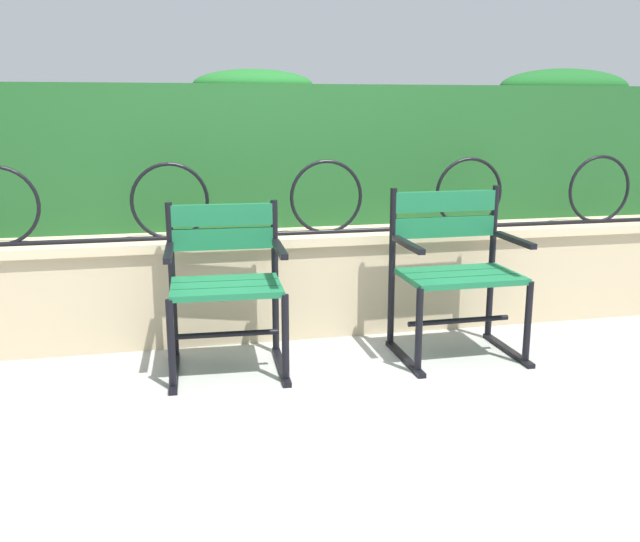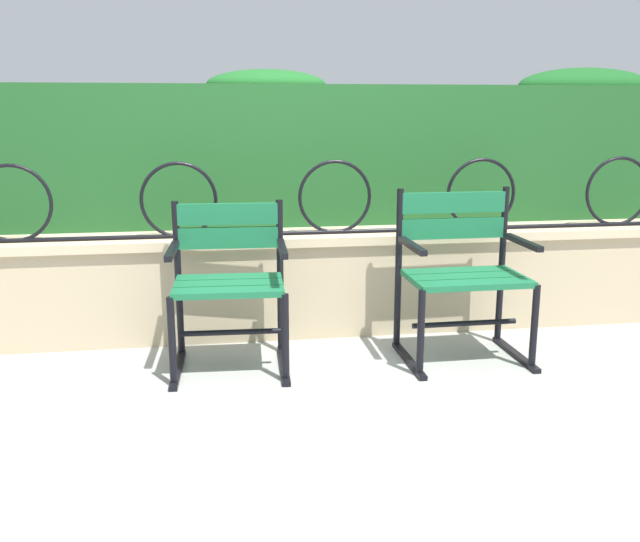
{
  "view_description": "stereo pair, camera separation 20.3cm",
  "coord_description": "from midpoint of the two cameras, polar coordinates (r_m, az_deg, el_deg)",
  "views": [
    {
      "loc": [
        -0.69,
        -2.98,
        1.3
      ],
      "look_at": [
        0.0,
        0.12,
        0.55
      ],
      "focal_mm": 39.3,
      "sensor_mm": 36.0,
      "label": 1
    },
    {
      "loc": [
        -0.49,
        -3.02,
        1.3
      ],
      "look_at": [
        0.0,
        0.12,
        0.55
      ],
      "focal_mm": 39.3,
      "sensor_mm": 36.0,
      "label": 2
    }
  ],
  "objects": [
    {
      "name": "stone_wall",
      "position": [
        4.1,
        -0.33,
        -0.88
      ],
      "size": [
        8.09,
        0.41,
        0.59
      ],
      "color": "tan",
      "rests_on": "ground"
    },
    {
      "name": "ground_plane",
      "position": [
        3.32,
        2.11,
        -9.78
      ],
      "size": [
        60.0,
        60.0,
        0.0
      ],
      "primitive_type": "plane",
      "color": "#9E9E99"
    },
    {
      "name": "hedge_row",
      "position": [
        4.4,
        -1.19,
        9.83
      ],
      "size": [
        7.93,
        0.49,
        0.96
      ],
      "color": "#1E5123",
      "rests_on": "stone_wall"
    },
    {
      "name": "park_chair_right",
      "position": [
        3.75,
        12.97,
        0.12
      ],
      "size": [
        0.63,
        0.52,
        0.88
      ],
      "color": "#19663D",
      "rests_on": "ground"
    },
    {
      "name": "iron_arch_fence",
      "position": [
        3.91,
        -3.11,
        5.53
      ],
      "size": [
        7.54,
        0.02,
        0.42
      ],
      "color": "black",
      "rests_on": "stone_wall"
    },
    {
      "name": "park_chair_left",
      "position": [
        3.53,
        -5.8,
        -0.66
      ],
      "size": [
        0.6,
        0.55,
        0.83
      ],
      "color": "#19663D",
      "rests_on": "ground"
    }
  ]
}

